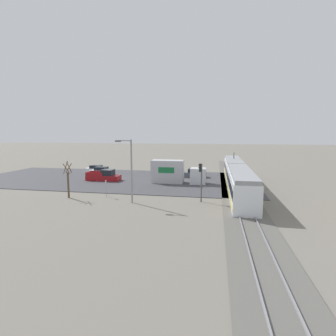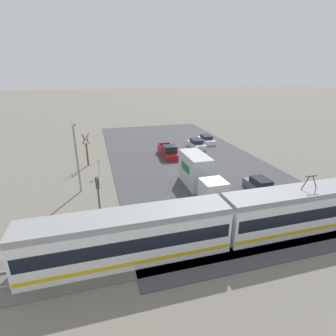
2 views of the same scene
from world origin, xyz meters
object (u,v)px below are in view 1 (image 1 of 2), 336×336
at_px(sedan_car_2, 194,174).
at_px(no_parking_sign, 106,187).
at_px(box_truck, 175,172).
at_px(street_tree, 68,181).
at_px(street_lamp_near_crossing, 130,166).
at_px(traffic_light_pole, 201,177).
at_px(sedan_car_1, 101,171).
at_px(pickup_truck, 104,176).
at_px(sedan_car_0, 96,169).
at_px(light_rail_tram, 237,176).

bearing_deg(sedan_car_2, no_parking_sign, 149.72).
relative_size(box_truck, sedan_car_2, 2.01).
distance_m(box_truck, sedan_car_2, 6.79).
height_order(street_tree, street_lamp_near_crossing, street_lamp_near_crossing).
bearing_deg(traffic_light_pole, sedan_car_1, -129.66).
distance_m(street_tree, no_parking_sign, 4.67).
relative_size(pickup_truck, street_tree, 1.24).
bearing_deg(pickup_truck, no_parking_sign, 25.35).
distance_m(sedan_car_0, sedan_car_2, 20.67).
bearing_deg(no_parking_sign, pickup_truck, -154.65).
bearing_deg(sedan_car_1, street_tree, 12.07).
bearing_deg(street_lamp_near_crossing, pickup_truck, -144.94).
height_order(pickup_truck, no_parking_sign, no_parking_sign).
relative_size(street_tree, street_lamp_near_crossing, 0.63).
xyz_separation_m(light_rail_tram, pickup_truck, (-1.72, -21.64, -1.00)).
distance_m(box_truck, sedan_car_0, 19.94).
height_order(sedan_car_0, sedan_car_1, sedan_car_1).
bearing_deg(no_parking_sign, sedan_car_2, 149.72).
xyz_separation_m(light_rail_tram, sedan_car_0, (-10.56, -27.37, -1.13)).
bearing_deg(pickup_truck, box_truck, 90.24).
bearing_deg(street_tree, box_truck, 136.03).
bearing_deg(traffic_light_pole, pickup_truck, -122.56).
distance_m(sedan_car_1, traffic_light_pole, 26.23).
height_order(sedan_car_0, traffic_light_pole, traffic_light_pole).
relative_size(traffic_light_pole, street_tree, 0.99).
relative_size(sedan_car_0, traffic_light_pole, 0.98).
bearing_deg(sedan_car_2, box_truck, 156.88).
bearing_deg(light_rail_tram, sedan_car_2, -139.15).
height_order(sedan_car_1, sedan_car_2, sedan_car_2).
relative_size(light_rail_tram, street_lamp_near_crossing, 3.98).
bearing_deg(traffic_light_pole, light_rail_tram, 152.47).
bearing_deg(light_rail_tram, sedan_car_0, -111.09).
relative_size(sedan_car_2, no_parking_sign, 2.00).
bearing_deg(sedan_car_2, traffic_light_pole, -172.82).
bearing_deg(sedan_car_1, light_rail_tram, 72.99).
bearing_deg(box_truck, sedan_car_1, -110.80).
relative_size(pickup_truck, sedan_car_1, 1.27).
distance_m(light_rail_tram, street_tree, 23.38).
bearing_deg(light_rail_tram, street_lamp_near_crossing, -49.31).
bearing_deg(sedan_car_2, street_tree, 141.99).
relative_size(pickup_truck, street_lamp_near_crossing, 0.78).
height_order(box_truck, street_lamp_near_crossing, street_lamp_near_crossing).
distance_m(light_rail_tram, no_parking_sign, 18.84).
xyz_separation_m(sedan_car_1, no_parking_sign, (16.41, 8.19, 0.62)).
bearing_deg(light_rail_tram, traffic_light_pole, -27.53).
distance_m(sedan_car_0, street_tree, 21.73).
bearing_deg(pickup_truck, sedan_car_1, -151.39).
bearing_deg(no_parking_sign, sedan_car_0, -151.03).
relative_size(pickup_truck, sedan_car_2, 1.31).
distance_m(sedan_car_2, street_tree, 23.05).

